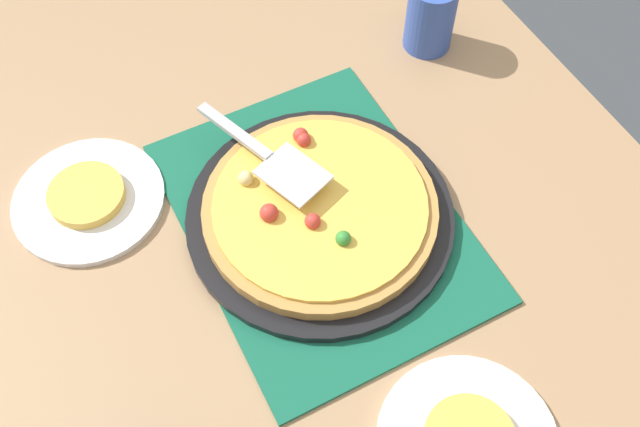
# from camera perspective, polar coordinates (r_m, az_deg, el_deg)

# --- Properties ---
(ground_plane) EXTENTS (8.00, 8.00, 0.00)m
(ground_plane) POSITION_cam_1_polar(r_m,az_deg,el_deg) (1.73, -0.00, -13.96)
(ground_plane) COLOR #3D4247
(dining_table) EXTENTS (1.40, 1.00, 0.75)m
(dining_table) POSITION_cam_1_polar(r_m,az_deg,el_deg) (1.14, -0.00, -3.52)
(dining_table) COLOR #9E7A56
(dining_table) RESTS_ON ground_plane
(placemat) EXTENTS (0.48, 0.36, 0.01)m
(placemat) POSITION_cam_1_polar(r_m,az_deg,el_deg) (1.05, -0.00, -0.50)
(placemat) COLOR #145B42
(placemat) RESTS_ON dining_table
(pizza_pan) EXTENTS (0.38, 0.38, 0.01)m
(pizza_pan) POSITION_cam_1_polar(r_m,az_deg,el_deg) (1.04, -0.00, -0.21)
(pizza_pan) COLOR black
(pizza_pan) RESTS_ON placemat
(pizza) EXTENTS (0.33, 0.33, 0.05)m
(pizza) POSITION_cam_1_polar(r_m,az_deg,el_deg) (1.02, -0.06, 0.42)
(pizza) COLOR #B78442
(pizza) RESTS_ON pizza_pan
(plate_near_left) EXTENTS (0.22, 0.22, 0.01)m
(plate_near_left) POSITION_cam_1_polar(r_m,az_deg,el_deg) (1.12, -17.52, 1.02)
(plate_near_left) COLOR white
(plate_near_left) RESTS_ON dining_table
(served_slice_left) EXTENTS (0.11, 0.11, 0.02)m
(served_slice_left) POSITION_cam_1_polar(r_m,az_deg,el_deg) (1.11, -17.69, 1.40)
(served_slice_left) COLOR #EAB747
(served_slice_left) RESTS_ON plate_near_left
(cup_near) EXTENTS (0.08, 0.08, 0.12)m
(cup_near) POSITION_cam_1_polar(r_m,az_deg,el_deg) (1.25, 8.58, 14.92)
(cup_near) COLOR #3351AD
(cup_near) RESTS_ON dining_table
(pizza_server) EXTENTS (0.23, 0.12, 0.01)m
(pizza_server) POSITION_cam_1_polar(r_m,az_deg,el_deg) (1.03, -4.05, 4.47)
(pizza_server) COLOR silver
(pizza_server) RESTS_ON pizza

